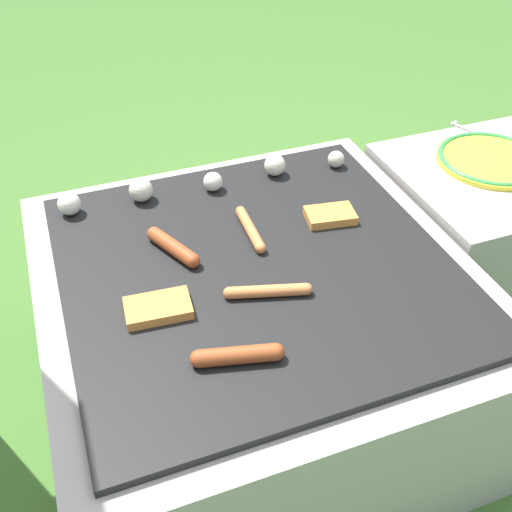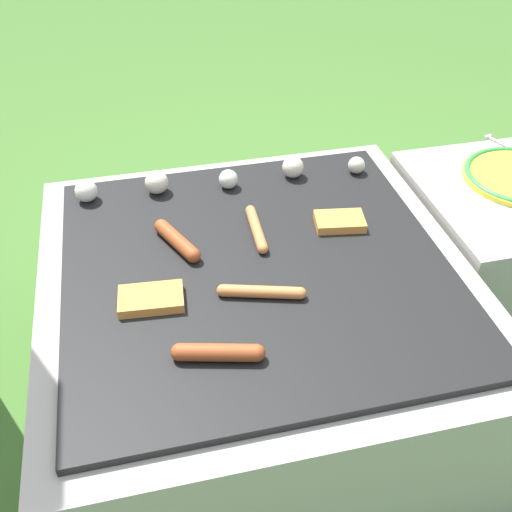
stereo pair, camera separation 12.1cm
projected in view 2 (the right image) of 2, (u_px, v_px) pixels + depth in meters
ground_plane at (256, 395)px, 1.50m from camera, size 14.00×14.00×0.00m
grill at (256, 337)px, 1.36m from camera, size 0.88×0.88×0.43m
side_ledge at (505, 256)px, 1.58m from camera, size 0.51×0.47×0.43m
sausage_mid_left at (261, 292)px, 1.14m from camera, size 0.17×0.06×0.02m
sausage_front_left at (218, 353)px, 1.02m from camera, size 0.16×0.06×0.03m
sausage_front_center at (177, 240)px, 1.26m from camera, size 0.08×0.15×0.03m
sausage_back_right at (256, 229)px, 1.30m from camera, size 0.03×0.16×0.02m
bread_slice_left at (340, 221)px, 1.32m from camera, size 0.12×0.09×0.02m
bread_slice_center at (151, 299)px, 1.13m from camera, size 0.13×0.08×0.02m
mushroom_row at (210, 178)px, 1.43m from camera, size 0.70×0.07×0.06m
fork_utensil at (510, 148)px, 1.59m from camera, size 0.08×0.17×0.01m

